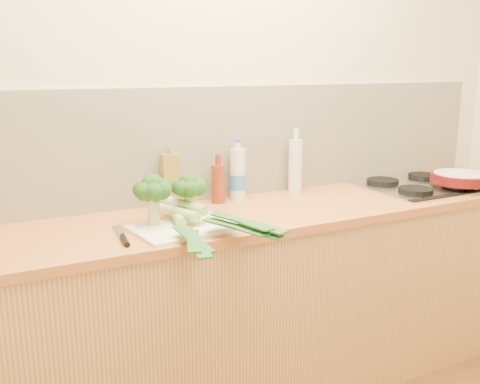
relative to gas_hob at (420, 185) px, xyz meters
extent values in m
plane|color=beige|center=(-1.02, 0.30, 0.39)|extent=(3.50, 0.00, 3.50)
cube|color=silver|center=(-1.02, 0.29, 0.26)|extent=(3.20, 0.02, 0.54)
cube|color=tan|center=(-1.02, 0.00, -0.48)|extent=(3.20, 0.60, 0.86)
cube|color=#C37639|center=(-1.02, 0.00, -0.03)|extent=(3.20, 0.62, 0.04)
cube|color=silver|center=(0.00, 0.00, -0.01)|extent=(0.58, 0.50, 0.01)
cube|color=black|center=(0.00, -0.23, 0.00)|extent=(0.58, 0.04, 0.01)
cylinder|color=black|center=(-0.15, -0.12, 0.01)|extent=(0.17, 0.17, 0.03)
cylinder|color=black|center=(0.15, -0.12, 0.01)|extent=(0.17, 0.17, 0.03)
cylinder|color=black|center=(-0.15, 0.12, 0.01)|extent=(0.17, 0.17, 0.03)
cylinder|color=black|center=(0.15, 0.12, 0.01)|extent=(0.17, 0.17, 0.03)
cube|color=silver|center=(-1.39, -0.11, -0.01)|extent=(0.43, 0.34, 0.01)
cylinder|color=#94B368|center=(-1.49, -0.03, 0.05)|extent=(0.05, 0.05, 0.10)
sphere|color=#0F350E|center=(-1.49, -0.03, 0.16)|extent=(0.10, 0.10, 0.10)
sphere|color=#0F350E|center=(-1.44, -0.03, 0.14)|extent=(0.07, 0.07, 0.07)
sphere|color=#0F350E|center=(-1.46, 0.00, 0.14)|extent=(0.07, 0.07, 0.07)
sphere|color=#0F350E|center=(-1.50, 0.01, 0.14)|extent=(0.07, 0.07, 0.07)
sphere|color=#0F350E|center=(-1.53, -0.02, 0.14)|extent=(0.07, 0.07, 0.07)
sphere|color=#0F350E|center=(-1.53, -0.05, 0.14)|extent=(0.07, 0.07, 0.07)
sphere|color=#0F350E|center=(-1.50, -0.08, 0.14)|extent=(0.07, 0.07, 0.07)
sphere|color=#0F350E|center=(-1.46, -0.07, 0.14)|extent=(0.07, 0.07, 0.07)
cylinder|color=#94B368|center=(-1.32, -0.01, 0.04)|extent=(0.04, 0.04, 0.09)
sphere|color=#0F350E|center=(-1.32, -0.01, 0.14)|extent=(0.09, 0.09, 0.09)
sphere|color=#0F350E|center=(-1.28, -0.01, 0.13)|extent=(0.07, 0.07, 0.07)
sphere|color=#0F350E|center=(-1.29, 0.03, 0.13)|extent=(0.07, 0.07, 0.07)
sphere|color=#0F350E|center=(-1.33, 0.03, 0.13)|extent=(0.07, 0.07, 0.07)
sphere|color=#0F350E|center=(-1.36, 0.01, 0.13)|extent=(0.07, 0.07, 0.07)
sphere|color=#0F350E|center=(-1.36, -0.03, 0.13)|extent=(0.07, 0.07, 0.07)
sphere|color=#0F350E|center=(-1.33, -0.05, 0.13)|extent=(0.07, 0.07, 0.07)
sphere|color=#0F350E|center=(-1.29, -0.04, 0.13)|extent=(0.07, 0.07, 0.07)
cylinder|color=white|center=(-1.37, 0.07, 0.02)|extent=(0.06, 0.13, 0.04)
cylinder|color=#84AA55|center=(-1.39, -0.06, 0.02)|extent=(0.07, 0.16, 0.04)
cube|color=#1A491E|center=(-1.45, -0.36, 0.02)|extent=(0.15, 0.30, 0.02)
cube|color=#1A491E|center=(-1.45, -0.38, 0.02)|extent=(0.11, 0.34, 0.01)
cube|color=#1A491E|center=(-1.45, -0.35, 0.02)|extent=(0.05, 0.28, 0.02)
cylinder|color=white|center=(-1.42, 0.02, 0.04)|extent=(0.08, 0.12, 0.04)
cylinder|color=#84AA55|center=(-1.37, -0.09, 0.04)|extent=(0.09, 0.14, 0.04)
cube|color=#1A491E|center=(-1.26, -0.35, 0.04)|extent=(0.11, 0.30, 0.02)
cube|color=#1A491E|center=(-1.26, -0.37, 0.04)|extent=(0.17, 0.33, 0.01)
cube|color=#1A491E|center=(-1.27, -0.34, 0.04)|extent=(0.19, 0.26, 0.02)
cylinder|color=white|center=(-1.37, 0.07, 0.06)|extent=(0.08, 0.13, 0.04)
cylinder|color=#84AA55|center=(-1.33, -0.06, 0.06)|extent=(0.09, 0.16, 0.04)
cube|color=#1A491E|center=(-1.24, -0.36, 0.06)|extent=(0.08, 0.30, 0.02)
cube|color=#1A491E|center=(-1.23, -0.37, 0.06)|extent=(0.15, 0.34, 0.01)
cube|color=#1A491E|center=(-1.24, -0.35, 0.06)|extent=(0.17, 0.27, 0.02)
cube|color=silver|center=(-1.63, -0.04, -0.01)|extent=(0.05, 0.17, 0.00)
cylinder|color=black|center=(-1.65, -0.18, 0.00)|extent=(0.03, 0.11, 0.02)
cylinder|color=#530D0E|center=(0.15, -0.13, 0.05)|extent=(0.30, 0.30, 0.05)
cylinder|color=beige|center=(0.15, -0.13, 0.07)|extent=(0.27, 0.27, 0.00)
cube|color=black|center=(0.36, -0.07, 0.05)|extent=(0.15, 0.06, 0.02)
cube|color=olive|center=(-1.32, 0.23, 0.11)|extent=(0.08, 0.05, 0.25)
cylinder|color=olive|center=(-1.32, 0.23, 0.25)|extent=(0.02, 0.02, 0.03)
cylinder|color=silver|center=(-0.65, 0.22, 0.12)|extent=(0.07, 0.07, 0.27)
cylinder|color=silver|center=(-0.65, 0.22, 0.29)|extent=(0.03, 0.03, 0.06)
cylinder|color=maroon|center=(-1.09, 0.21, 0.08)|extent=(0.06, 0.06, 0.18)
cylinder|color=maroon|center=(-1.09, 0.21, 0.19)|extent=(0.03, 0.03, 0.05)
cylinder|color=silver|center=(-0.98, 0.22, 0.11)|extent=(0.08, 0.08, 0.25)
cylinder|color=silver|center=(-0.98, 0.22, 0.25)|extent=(0.03, 0.03, 0.03)
cylinder|color=#3475C3|center=(-0.98, 0.22, 0.07)|extent=(0.08, 0.08, 0.07)
camera|label=1|loc=(-2.12, -2.03, 0.62)|focal=40.00mm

